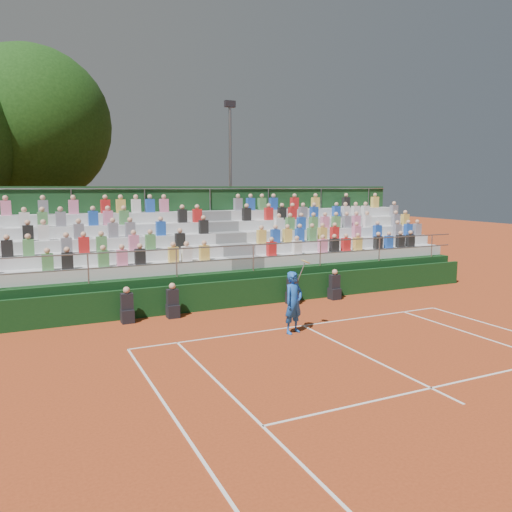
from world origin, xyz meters
name	(u,v)px	position (x,y,z in m)	size (l,w,h in m)	color
ground	(303,326)	(0.00, 0.00, 0.00)	(90.00, 90.00, 0.00)	#A53F1B
courtside_wall	(259,291)	(0.00, 3.20, 0.50)	(20.00, 0.15, 1.00)	black
line_officials	(238,297)	(-1.06, 2.75, 0.48)	(8.42, 0.40, 1.19)	black
grandstand	(227,264)	(0.00, 6.43, 1.09)	(20.00, 5.20, 4.40)	black
tennis_player	(294,302)	(-0.66, -0.54, 0.94)	(0.93, 0.65, 2.22)	blue
tree_east	(31,126)	(-7.19, 14.30, 7.36)	(7.71, 7.71, 11.23)	#362413
floodlight_mast	(230,172)	(2.83, 12.87, 5.22)	(0.60, 0.25, 9.07)	gray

